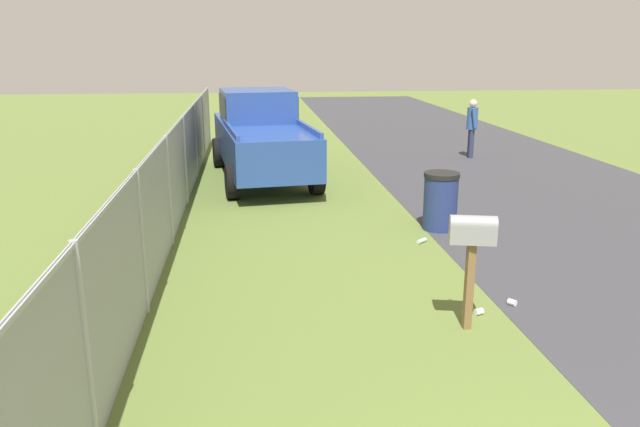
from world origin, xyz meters
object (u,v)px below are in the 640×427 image
mailbox (472,239)px  trash_bin (440,201)px  pickup_truck (261,133)px  pedestrian (472,124)px

mailbox → trash_bin: bearing=0.6°
trash_bin → mailbox: bearing=167.5°
pickup_truck → pedestrian: size_ratio=3.42×
mailbox → trash_bin: mailbox is taller
mailbox → trash_bin: 4.02m
mailbox → pedestrian: pedestrian is taller
mailbox → pickup_truck: bearing=27.2°
mailbox → pickup_truck: (8.62, 2.18, 0.01)m
mailbox → pickup_truck: 8.89m
trash_bin → pedestrian: pedestrian is taller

